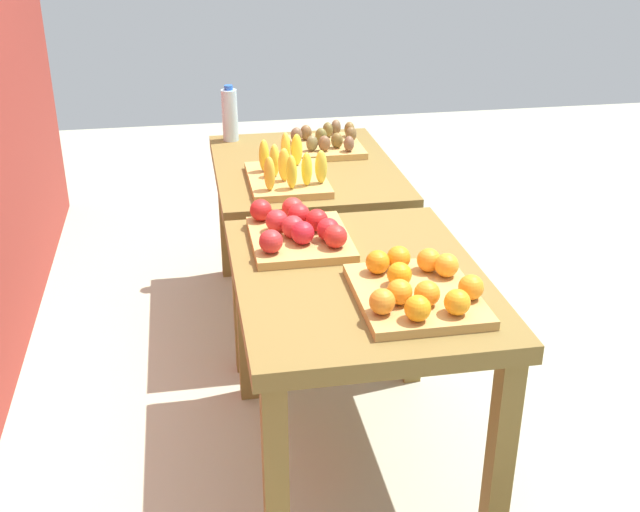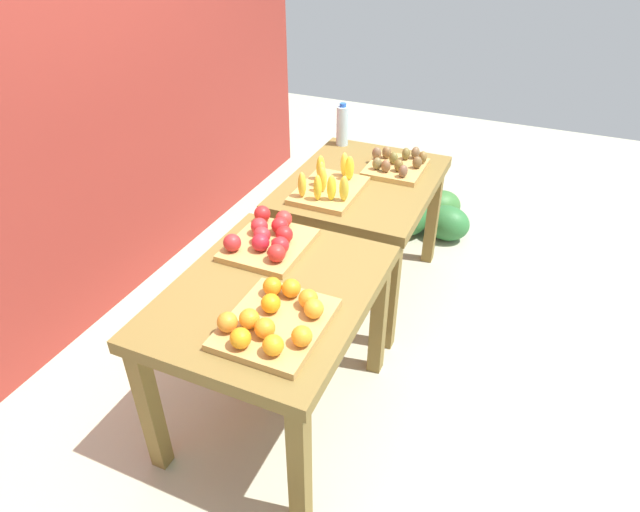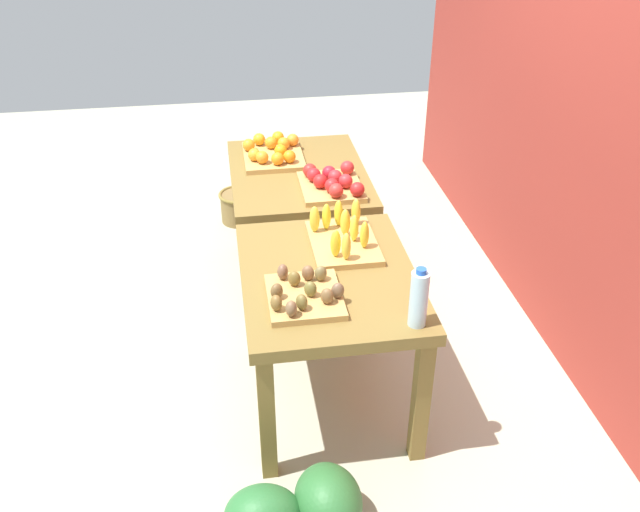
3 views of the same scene
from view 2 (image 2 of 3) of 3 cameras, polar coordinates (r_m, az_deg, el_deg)
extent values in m
plane|color=#AAAC92|center=(3.11, 0.38, -8.68)|extent=(8.00, 8.00, 0.00)
cube|color=maroon|center=(3.14, -24.40, 20.06)|extent=(4.40, 0.12, 3.00)
cube|color=brown|center=(2.26, -5.17, -4.05)|extent=(1.04, 0.80, 0.06)
cube|color=brown|center=(2.14, -2.16, -21.40)|extent=(0.07, 0.07, 0.69)
cube|color=brown|center=(2.73, 6.19, -6.54)|extent=(0.07, 0.07, 0.69)
cube|color=brown|center=(2.41, -17.48, -15.15)|extent=(0.07, 0.07, 0.69)
cube|color=brown|center=(2.94, -6.47, -3.10)|extent=(0.07, 0.07, 0.69)
cube|color=brown|center=(3.14, 4.50, 7.57)|extent=(1.04, 0.80, 0.06)
cube|color=brown|center=(2.88, 7.45, -4.15)|extent=(0.07, 0.07, 0.69)
cube|color=brown|center=(3.63, 11.78, 4.14)|extent=(0.07, 0.07, 0.69)
cube|color=brown|center=(3.08, -4.68, -1.06)|extent=(0.07, 0.07, 0.69)
cube|color=brown|center=(3.79, 1.76, 6.26)|extent=(0.07, 0.07, 0.69)
cube|color=tan|center=(2.05, -4.66, -7.13)|extent=(0.44, 0.36, 0.03)
sphere|color=orange|center=(1.95, -5.84, -7.56)|extent=(0.11, 0.11, 0.08)
sphere|color=orange|center=(2.07, -1.25, -4.51)|extent=(0.11, 0.11, 0.08)
sphere|color=orange|center=(1.91, -1.93, -8.44)|extent=(0.10, 0.10, 0.08)
sphere|color=orange|center=(2.00, -7.46, -6.56)|extent=(0.09, 0.09, 0.08)
sphere|color=orange|center=(2.14, -5.05, -3.21)|extent=(0.10, 0.10, 0.08)
sphere|color=orange|center=(1.92, -8.38, -8.57)|extent=(0.11, 0.11, 0.08)
sphere|color=orange|center=(1.88, -4.96, -9.35)|extent=(0.09, 0.09, 0.08)
sphere|color=orange|center=(2.06, -5.21, -4.98)|extent=(0.11, 0.11, 0.08)
sphere|color=orange|center=(2.13, -3.05, -3.40)|extent=(0.11, 0.11, 0.08)
sphere|color=orange|center=(2.03, -0.66, -5.56)|extent=(0.11, 0.11, 0.08)
sphere|color=orange|center=(2.00, -9.74, -6.87)|extent=(0.10, 0.10, 0.08)
cube|color=tan|center=(2.49, -5.39, 1.16)|extent=(0.40, 0.34, 0.03)
sphere|color=red|center=(2.53, -4.25, 3.21)|extent=(0.11, 0.11, 0.08)
sphere|color=red|center=(2.41, -6.29, 1.42)|extent=(0.09, 0.09, 0.08)
sphere|color=red|center=(2.53, -6.41, 3.13)|extent=(0.11, 0.11, 0.08)
sphere|color=red|center=(2.46, -3.79, 2.26)|extent=(0.10, 0.10, 0.08)
sphere|color=red|center=(2.33, -4.61, 0.30)|extent=(0.09, 0.09, 0.08)
sphere|color=red|center=(2.42, -9.23, 1.40)|extent=(0.10, 0.10, 0.08)
sphere|color=red|center=(2.63, -6.10, 4.45)|extent=(0.11, 0.11, 0.08)
sphere|color=red|center=(2.46, -6.16, 2.20)|extent=(0.08, 0.08, 0.08)
sphere|color=red|center=(2.38, -4.22, 1.13)|extent=(0.11, 0.11, 0.08)
sphere|color=red|center=(2.58, -3.85, 3.94)|extent=(0.08, 0.08, 0.08)
cube|color=tan|center=(2.96, 0.98, 6.93)|extent=(0.44, 0.32, 0.03)
ellipsoid|color=yellow|center=(3.02, 0.06, 9.31)|extent=(0.06, 0.06, 0.14)
ellipsoid|color=yellow|center=(3.06, 2.58, 9.62)|extent=(0.05, 0.05, 0.14)
ellipsoid|color=yellow|center=(2.79, -0.25, 7.21)|extent=(0.06, 0.06, 0.14)
ellipsoid|color=yellow|center=(2.83, -1.92, 7.52)|extent=(0.06, 0.06, 0.14)
ellipsoid|color=yellow|center=(2.79, 2.54, 7.10)|extent=(0.05, 0.05, 0.14)
ellipsoid|color=yellow|center=(3.01, 3.13, 9.24)|extent=(0.05, 0.06, 0.14)
ellipsoid|color=yellow|center=(2.88, 0.24, 8.07)|extent=(0.04, 0.05, 0.14)
ellipsoid|color=yellow|center=(2.94, 0.16, 8.67)|extent=(0.06, 0.05, 0.14)
ellipsoid|color=yellow|center=(2.79, 1.22, 7.19)|extent=(0.07, 0.06, 0.14)
cube|color=tan|center=(3.25, 7.99, 9.18)|extent=(0.36, 0.32, 0.03)
ellipsoid|color=brown|center=(3.28, 10.77, 10.19)|extent=(0.07, 0.06, 0.07)
ellipsoid|color=brown|center=(3.14, 6.95, 9.39)|extent=(0.06, 0.07, 0.07)
ellipsoid|color=brown|center=(3.16, 6.05, 9.65)|extent=(0.06, 0.07, 0.07)
ellipsoid|color=brown|center=(3.32, 7.03, 10.78)|extent=(0.06, 0.07, 0.07)
ellipsoid|color=brown|center=(3.30, 6.05, 10.72)|extent=(0.05, 0.06, 0.07)
ellipsoid|color=brown|center=(3.34, 10.03, 10.67)|extent=(0.06, 0.06, 0.07)
ellipsoid|color=brown|center=(3.25, 7.75, 10.20)|extent=(0.07, 0.07, 0.07)
ellipsoid|color=brown|center=(3.21, 10.21, 9.68)|extent=(0.07, 0.07, 0.07)
ellipsoid|color=brown|center=(3.31, 9.04, 10.59)|extent=(0.07, 0.06, 0.07)
ellipsoid|color=brown|center=(3.15, 8.30, 9.41)|extent=(0.07, 0.07, 0.07)
ellipsoid|color=brown|center=(3.09, 8.76, 8.83)|extent=(0.07, 0.06, 0.07)
cylinder|color=silver|center=(3.54, 2.38, 13.52)|extent=(0.08, 0.08, 0.25)
cylinder|color=blue|center=(3.49, 2.43, 15.61)|extent=(0.04, 0.04, 0.02)
ellipsoid|color=#376F32|center=(4.22, 12.63, 5.08)|extent=(0.38, 0.39, 0.25)
ellipsoid|color=#2E6D33|center=(4.03, 9.48, 4.22)|extent=(0.36, 0.32, 0.28)
ellipsoid|color=#2C6E35|center=(4.01, 13.26, 3.40)|extent=(0.28, 0.34, 0.25)
camera|label=1|loc=(1.59, -86.93, -7.53)|focal=44.19mm
camera|label=3|loc=(5.31, 23.17, 36.05)|focal=38.82mm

